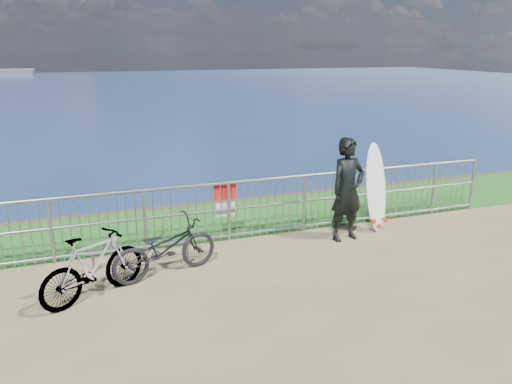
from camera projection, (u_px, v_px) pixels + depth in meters
name	position (u px, v px, depth m)	size (l,w,h in m)	color
grass_strip	(237.00, 218.00, 10.35)	(120.00, 120.00, 0.00)	#195A18
railing	(255.00, 207.00, 9.19)	(10.06, 0.10, 1.13)	gray
surfer	(347.00, 190.00, 9.00)	(0.69, 0.45, 1.90)	black
surfboard	(376.00, 191.00, 9.51)	(0.48, 0.43, 1.71)	white
bicycle_near	(165.00, 248.00, 7.68)	(0.60, 1.72, 0.90)	black
bicycle_far	(93.00, 266.00, 6.96)	(0.46, 1.62, 0.97)	black
bike_rack	(141.00, 250.00, 8.03)	(1.70, 0.05, 0.36)	gray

